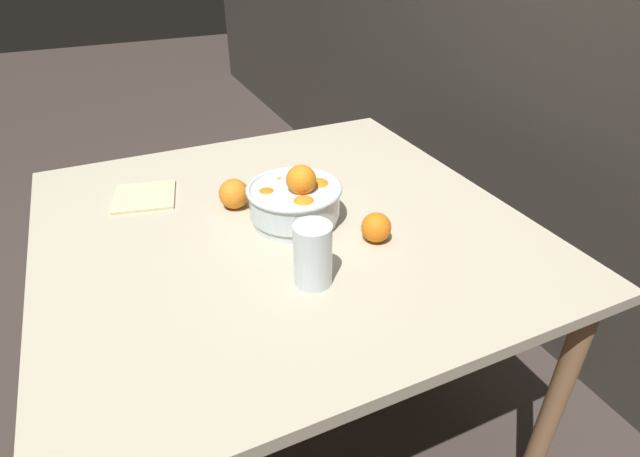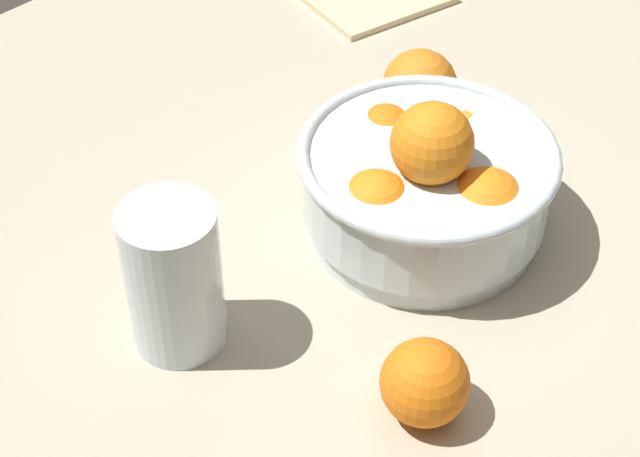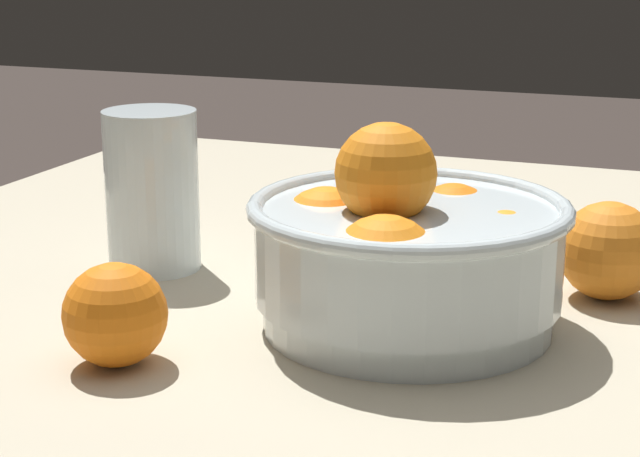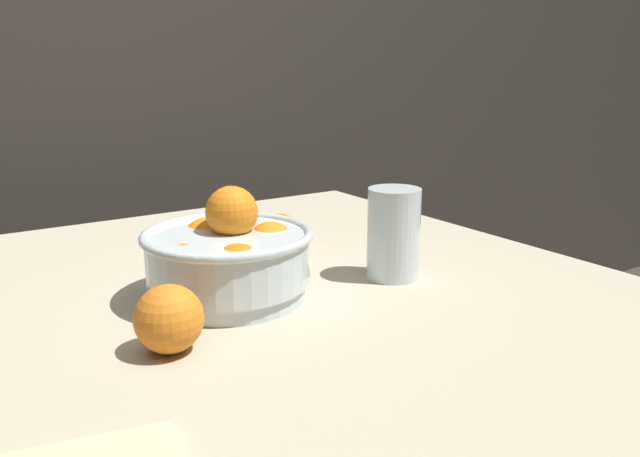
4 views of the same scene
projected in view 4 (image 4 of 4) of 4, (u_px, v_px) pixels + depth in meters
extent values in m
cube|color=#B7AD93|center=(235.00, 316.00, 0.83)|extent=(1.13, 1.14, 0.03)
cylinder|color=#936B47|center=(329.00, 338.00, 1.61)|extent=(0.05, 0.05, 0.68)
cylinder|color=silver|center=(230.00, 289.00, 0.86)|extent=(0.21, 0.21, 0.02)
cylinder|color=silver|center=(228.00, 258.00, 0.85)|extent=(0.22, 0.22, 0.07)
torus|color=silver|center=(227.00, 235.00, 0.84)|extent=(0.23, 0.23, 0.01)
sphere|color=orange|center=(271.00, 248.00, 0.88)|extent=(0.08, 0.08, 0.08)
sphere|color=orange|center=(208.00, 244.00, 0.89)|extent=(0.08, 0.08, 0.08)
sphere|color=orange|center=(185.00, 269.00, 0.80)|extent=(0.07, 0.07, 0.07)
sphere|color=orange|center=(239.00, 272.00, 0.79)|extent=(0.07, 0.07, 0.07)
sphere|color=orange|center=(232.00, 212.00, 0.85)|extent=(0.07, 0.07, 0.07)
cylinder|color=#F4A314|center=(393.00, 249.00, 0.93)|extent=(0.07, 0.07, 0.09)
cylinder|color=silver|center=(393.00, 233.00, 0.93)|extent=(0.08, 0.08, 0.14)
sphere|color=orange|center=(169.00, 319.00, 0.69)|extent=(0.08, 0.08, 0.08)
sphere|color=orange|center=(280.00, 234.00, 1.05)|extent=(0.07, 0.07, 0.07)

